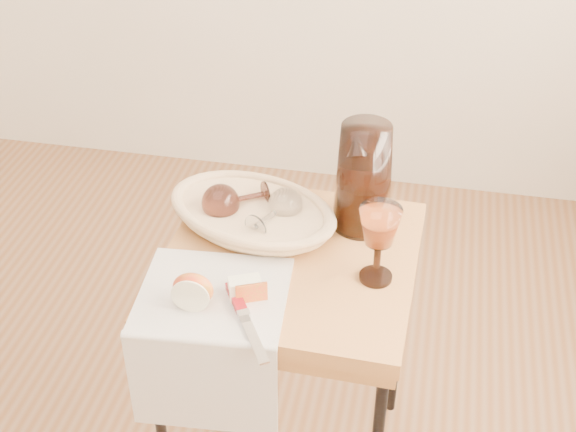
% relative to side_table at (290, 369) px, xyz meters
% --- Properties ---
extents(side_table, '(0.54, 0.54, 0.67)m').
position_rel_side_table_xyz_m(side_table, '(0.00, 0.00, 0.00)').
color(side_table, brown).
rests_on(side_table, floor).
extents(tea_towel, '(0.31, 0.29, 0.01)m').
position_rel_side_table_xyz_m(tea_towel, '(-0.13, -0.15, 0.34)').
color(tea_towel, silver).
rests_on(tea_towel, side_table).
extents(bread_basket, '(0.41, 0.33, 0.05)m').
position_rel_side_table_xyz_m(bread_basket, '(-0.10, 0.10, 0.36)').
color(bread_basket, tan).
rests_on(bread_basket, side_table).
extents(goblet_lying_a, '(0.16, 0.15, 0.09)m').
position_rel_side_table_xyz_m(goblet_lying_a, '(-0.14, 0.11, 0.39)').
color(goblet_lying_a, '#522A22').
rests_on(goblet_lying_a, bread_basket).
extents(goblet_lying_b, '(0.12, 0.15, 0.08)m').
position_rel_side_table_xyz_m(goblet_lying_b, '(-0.05, 0.08, 0.39)').
color(goblet_lying_b, white).
rests_on(goblet_lying_b, bread_basket).
extents(pitcher, '(0.23, 0.29, 0.29)m').
position_rel_side_table_xyz_m(pitcher, '(0.13, 0.15, 0.46)').
color(pitcher, black).
rests_on(pitcher, side_table).
extents(wine_goblet, '(0.11, 0.11, 0.18)m').
position_rel_side_table_xyz_m(wine_goblet, '(0.19, -0.03, 0.42)').
color(wine_goblet, white).
rests_on(wine_goblet, side_table).
extents(apple_half, '(0.08, 0.05, 0.07)m').
position_rel_side_table_xyz_m(apple_half, '(-0.15, -0.19, 0.38)').
color(apple_half, red).
rests_on(apple_half, tea_towel).
extents(apple_wedge, '(0.07, 0.06, 0.04)m').
position_rel_side_table_xyz_m(apple_wedge, '(-0.06, -0.15, 0.36)').
color(apple_wedge, '#F5EDC5').
rests_on(apple_wedge, tea_towel).
extents(table_knife, '(0.13, 0.20, 0.02)m').
position_rel_side_table_xyz_m(table_knife, '(-0.04, -0.22, 0.35)').
color(table_knife, silver).
rests_on(table_knife, tea_towel).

